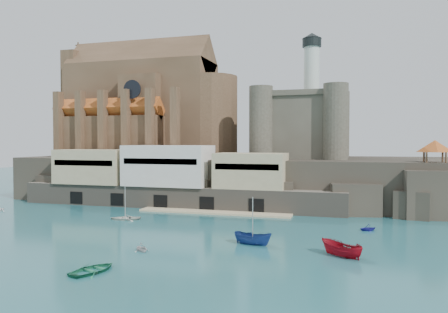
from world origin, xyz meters
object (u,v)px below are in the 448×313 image
at_px(church, 147,110).
at_px(castle_keep, 302,122).
at_px(boat_1, 142,251).
at_px(pavilion, 435,148).
at_px(boat_2, 253,244).

bearing_deg(church, castle_keep, -1.11).
relative_size(castle_keep, boat_1, 10.98).
distance_m(church, boat_1, 64.22).
distance_m(castle_keep, pavilion, 30.50).
distance_m(boat_1, boat_2, 14.72).
xyz_separation_m(castle_keep, boat_1, (-13.82, -53.44, -18.31)).
bearing_deg(pavilion, castle_keep, 149.82).
height_order(pavilion, boat_1, pavilion).
bearing_deg(boat_2, pavilion, -30.03).
xyz_separation_m(pavilion, boat_1, (-39.75, -38.36, -12.73)).
height_order(castle_keep, boat_2, castle_keep).
bearing_deg(boat_2, castle_keep, 9.79).
bearing_deg(church, boat_2, -50.11).
relative_size(castle_keep, pavilion, 4.58).
height_order(pavilion, boat_2, pavilion).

